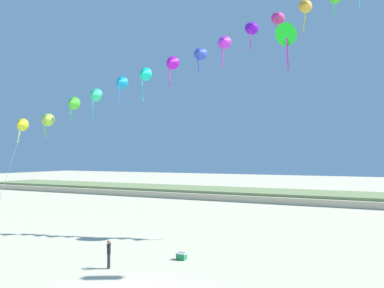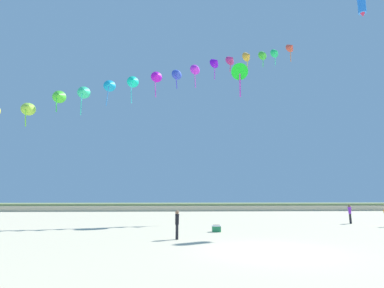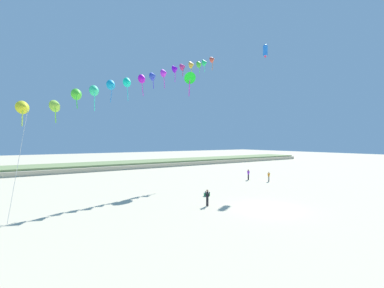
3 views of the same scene
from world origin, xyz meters
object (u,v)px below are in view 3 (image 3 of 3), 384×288
object	(u,v)px
large_kite_mid_trail	(189,78)
beach_cooler	(207,194)
person_mid_center	(248,174)
person_near_left	(269,176)
large_kite_low_lead	(265,51)
person_near_right	(207,196)

from	to	relation	value
large_kite_mid_trail	beach_cooler	distance (m)	18.75
person_mid_center	beach_cooler	world-z (taller)	person_mid_center
person_near_left	person_mid_center	size ratio (longest dim) A/B	0.90
large_kite_low_lead	person_mid_center	bearing A→B (deg)	146.64
person_near_left	person_near_right	bearing A→B (deg)	-159.29
person_near_right	large_kite_mid_trail	xyz separation A→B (m)	(6.78, 13.18, 14.84)
person_near_left	large_kite_mid_trail	xyz separation A→B (m)	(-9.90, 6.87, 14.89)
person_mid_center	large_kite_low_lead	world-z (taller)	large_kite_low_lead
person_mid_center	large_kite_mid_trail	distance (m)	17.57
person_near_right	large_kite_mid_trail	bearing A→B (deg)	62.76
person_near_left	large_kite_low_lead	bearing A→B (deg)	58.30
person_mid_center	person_near_left	bearing A→B (deg)	-66.45
person_near_right	beach_cooler	distance (m)	4.48
person_mid_center	large_kite_low_lead	distance (m)	19.63
person_mid_center	large_kite_mid_trail	size ratio (longest dim) A/B	0.44
person_near_right	beach_cooler	bearing A→B (deg)	52.82
person_near_left	large_kite_mid_trail	size ratio (longest dim) A/B	0.39
person_near_right	large_kite_mid_trail	size ratio (longest dim) A/B	0.42
person_near_right	beach_cooler	size ratio (longest dim) A/B	2.72
person_near_right	large_kite_low_lead	bearing A→B (deg)	23.89
large_kite_low_lead	person_near_left	bearing A→B (deg)	-121.70
large_kite_low_lead	large_kite_mid_trail	size ratio (longest dim) A/B	0.57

